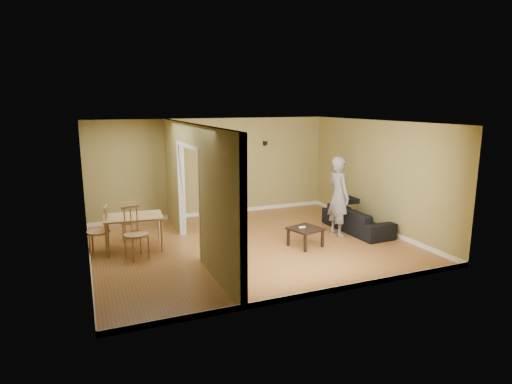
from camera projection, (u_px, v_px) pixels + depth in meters
room_shell at (251, 185)px, 8.96m from camera, size 6.50×6.50×6.50m
partition at (195, 190)px, 8.51m from camera, size 0.22×5.50×2.60m
wall_speaker at (265, 143)px, 11.83m from camera, size 0.10×0.10×0.10m
sofa at (357, 216)px, 10.12m from camera, size 1.95×0.89×0.73m
person at (339, 189)px, 9.66m from camera, size 0.79×0.62×2.15m
bookshelf at (228, 181)px, 11.53m from camera, size 0.77×0.34×1.84m
paper_box_navy_a at (229, 197)px, 11.57m from camera, size 0.39×0.25×0.20m
paper_box_teal at (228, 184)px, 11.49m from camera, size 0.40×0.26×0.20m
paper_box_navy_b at (229, 171)px, 11.43m from camera, size 0.40×0.26×0.20m
paper_box_navy_c at (228, 163)px, 11.38m from camera, size 0.42×0.28×0.22m
coffee_table at (305, 231)px, 9.02m from camera, size 0.61×0.61×0.41m
game_controller at (302, 227)px, 9.02m from camera, size 0.14×0.04×0.03m
dining_table at (133, 220)px, 8.77m from camera, size 1.16×0.77×0.72m
chair_left at (98, 230)px, 8.54m from camera, size 0.53×0.53×0.99m
chair_near at (136, 233)px, 8.28m from camera, size 0.61×0.61×1.04m
chair_far at (129, 220)px, 9.42m from camera, size 0.47×0.47×0.91m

